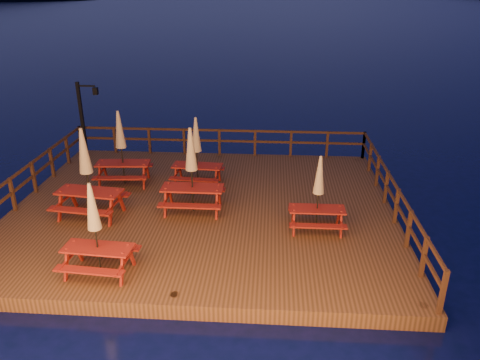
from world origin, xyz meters
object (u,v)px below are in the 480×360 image
at_px(lamp_post, 85,112).
at_px(picnic_table_2, 197,151).
at_px(picnic_table_0, 192,169).
at_px(picnic_table_1, 87,172).

height_order(lamp_post, picnic_table_2, lamp_post).
xyz_separation_m(lamp_post, picnic_table_2, (4.96, -2.84, -0.52)).
height_order(picnic_table_0, picnic_table_1, picnic_table_1).
distance_m(picnic_table_0, picnic_table_1, 3.09).
distance_m(lamp_post, picnic_table_0, 7.10).
relative_size(picnic_table_0, picnic_table_1, 0.97).
distance_m(lamp_post, picnic_table_2, 5.74).
bearing_deg(lamp_post, picnic_table_0, -43.64).
height_order(picnic_table_1, picnic_table_2, picnic_table_1).
bearing_deg(picnic_table_2, lamp_post, 154.60).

